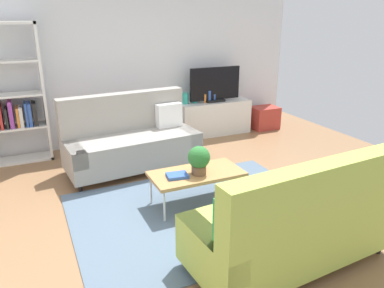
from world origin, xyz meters
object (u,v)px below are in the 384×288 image
(vase_1, at_px, (194,97))
(potted_plant, at_px, (199,159))
(vase_0, at_px, (185,98))
(couch_green, at_px, (294,223))
(coffee_table, at_px, (197,174))
(bookshelf, at_px, (6,102))
(tv_console, at_px, (214,118))
(couch_beige, at_px, (131,140))
(bottle_2, at_px, (214,98))
(bottle_1, at_px, (209,97))
(bottle_0, at_px, (205,99))
(tv, at_px, (215,85))
(storage_trunk, at_px, (264,118))
(table_book_0, at_px, (177,176))

(vase_1, bearing_deg, potted_plant, -113.65)
(potted_plant, bearing_deg, vase_0, 70.03)
(potted_plant, bearing_deg, couch_green, -78.30)
(coffee_table, relative_size, bookshelf, 0.52)
(tv_console, xyz_separation_m, vase_0, (-0.58, 0.05, 0.42))
(couch_green, bearing_deg, couch_beige, 99.44)
(potted_plant, height_order, vase_1, vase_1)
(potted_plant, distance_m, bottle_2, 2.85)
(vase_0, distance_m, bottle_1, 0.47)
(couch_beige, bearing_deg, vase_1, -150.19)
(potted_plant, bearing_deg, bottle_0, 62.16)
(bottle_0, bearing_deg, tv, 5.41)
(storage_trunk, relative_size, table_book_0, 2.17)
(bookshelf, bearing_deg, storage_trunk, -1.49)
(couch_green, xyz_separation_m, tv_console, (1.21, 3.84, -0.13))
(coffee_table, bearing_deg, storage_trunk, 41.72)
(tv, xyz_separation_m, vase_1, (-0.39, 0.07, -0.21))
(bookshelf, xyz_separation_m, storage_trunk, (4.61, -0.12, -0.73))
(bookshelf, relative_size, bottle_2, 14.55)
(couch_green, xyz_separation_m, vase_1, (0.82, 3.89, 0.29))
(bookshelf, relative_size, vase_0, 10.56)
(tv_console, height_order, tv, tv)
(couch_beige, xyz_separation_m, table_book_0, (0.13, -1.45, -0.00))
(bottle_2, bearing_deg, bottle_1, 180.00)
(bookshelf, relative_size, table_book_0, 8.75)
(bookshelf, xyz_separation_m, vase_1, (3.12, 0.03, -0.22))
(tv_console, relative_size, vase_0, 7.04)
(bottle_1, bearing_deg, table_book_0, -124.25)
(bookshelf, bearing_deg, coffee_table, -50.59)
(bottle_0, bearing_deg, bottle_2, 0.00)
(tv, bearing_deg, bottle_1, -170.61)
(tv, distance_m, potted_plant, 2.90)
(vase_1, distance_m, bottle_1, 0.29)
(tv, distance_m, bottle_1, 0.24)
(couch_green, xyz_separation_m, tv, (1.21, 3.82, 0.51))
(bookshelf, distance_m, bottle_0, 3.30)
(couch_beige, bearing_deg, storage_trunk, -168.39)
(bookshelf, bearing_deg, tv, -0.65)
(potted_plant, relative_size, vase_1, 1.74)
(couch_green, height_order, tv_console, couch_green)
(couch_green, relative_size, coffee_table, 1.78)
(tv_console, bearing_deg, couch_beige, -152.20)
(coffee_table, distance_m, table_book_0, 0.27)
(table_book_0, relative_size, bottle_0, 1.50)
(tv_console, height_order, bottle_2, bottle_2)
(tv_console, bearing_deg, vase_1, 172.73)
(tv_console, xyz_separation_m, potted_plant, (-1.50, -2.47, 0.29))
(bottle_1, bearing_deg, potted_plant, -119.48)
(coffee_table, distance_m, tv_console, 2.85)
(tv, bearing_deg, vase_1, 169.87)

